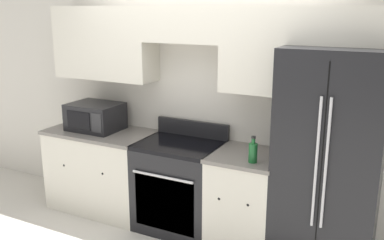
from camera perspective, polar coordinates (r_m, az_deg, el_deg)
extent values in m
cube|color=beige|center=(4.28, 2.15, 3.13)|extent=(8.00, 0.06, 2.60)
cube|color=beige|center=(4.62, -11.52, 10.04)|extent=(1.13, 0.33, 0.75)
cube|color=beige|center=(4.08, -0.74, 12.64)|extent=(0.80, 0.33, 0.34)
cube|color=beige|center=(3.71, 14.66, 8.76)|extent=(1.41, 0.33, 0.75)
cube|color=beige|center=(4.81, -11.83, -6.70)|extent=(1.13, 0.62, 0.86)
cube|color=slate|center=(4.67, -12.12, -1.60)|extent=(1.15, 0.64, 0.03)
sphere|color=black|center=(4.71, -16.67, -5.80)|extent=(0.03, 0.03, 0.03)
sphere|color=black|center=(4.39, -11.81, -7.01)|extent=(0.03, 0.03, 0.03)
cube|color=beige|center=(4.04, 7.12, -10.74)|extent=(0.59, 0.62, 0.86)
cube|color=slate|center=(3.87, 7.33, -4.79)|extent=(0.61, 0.64, 0.03)
sphere|color=black|center=(3.78, 3.64, -10.43)|extent=(0.03, 0.03, 0.03)
sphere|color=black|center=(3.69, 7.48, -11.16)|extent=(0.03, 0.03, 0.03)
cube|color=black|center=(4.30, -1.65, -9.03)|extent=(0.80, 0.62, 0.85)
cube|color=black|center=(4.08, -3.74, -11.10)|extent=(0.64, 0.01, 0.54)
cube|color=black|center=(4.14, -1.70, -3.39)|extent=(0.80, 0.62, 0.04)
cube|color=black|center=(4.35, 0.07, -1.11)|extent=(0.80, 0.04, 0.16)
cylinder|color=silver|center=(3.95, -4.00, -7.57)|extent=(0.64, 0.02, 0.02)
cube|color=black|center=(3.76, 17.89, -5.03)|extent=(0.82, 0.76, 1.87)
cube|color=black|center=(3.41, 16.80, -6.99)|extent=(0.01, 0.01, 1.72)
cylinder|color=#B7B7BC|center=(3.36, 16.25, -5.58)|extent=(0.02, 0.02, 1.03)
cylinder|color=#B7B7BC|center=(3.35, 17.43, -5.74)|extent=(0.02, 0.02, 1.03)
cube|color=black|center=(4.69, -12.75, 0.47)|extent=(0.54, 0.42, 0.29)
cube|color=black|center=(4.56, -14.91, -0.06)|extent=(0.30, 0.01, 0.19)
cube|color=#262628|center=(4.41, -12.60, -0.42)|extent=(0.12, 0.01, 0.20)
cylinder|color=#195928|center=(3.65, 8.13, -4.37)|extent=(0.07, 0.07, 0.17)
cylinder|color=#195928|center=(3.62, 8.19, -2.79)|extent=(0.03, 0.03, 0.05)
cylinder|color=black|center=(3.61, 8.21, -2.30)|extent=(0.04, 0.04, 0.02)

